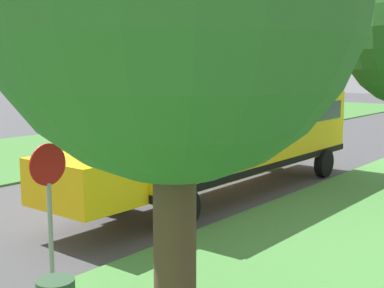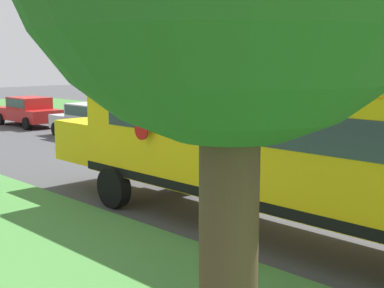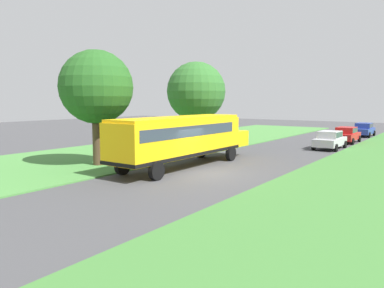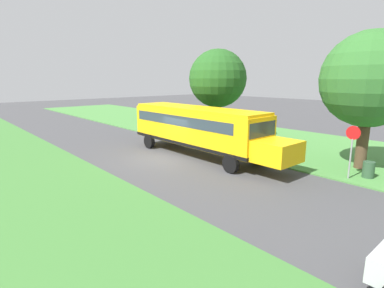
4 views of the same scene
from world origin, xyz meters
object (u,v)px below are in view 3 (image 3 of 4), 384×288
Objects in this scene: oak_tree_roadside_mid at (195,91)px; stop_sign at (221,129)px; trash_bin at (216,143)px; car_red_middle at (346,134)px; car_blue_furthest at (364,129)px; oak_tree_beside_bus at (99,88)px; car_silver_nearest at (330,139)px; school_bus at (183,136)px.

stop_sign is (2.49, 0.34, -3.19)m from oak_tree_roadside_mid.
trash_bin is (1.59, 0.94, -4.48)m from oak_tree_roadside_mid.
trash_bin is (-8.29, -11.06, -0.43)m from car_red_middle.
car_blue_furthest is 22.91m from oak_tree_roadside_mid.
oak_tree_roadside_mid is at bearing 91.63° from oak_tree_beside_bus.
oak_tree_beside_bus reaches higher than car_silver_nearest.
stop_sign is (-7.40, -19.92, 0.86)m from car_blue_furthest.
car_blue_furthest is 0.59× the size of oak_tree_roadside_mid.
oak_tree_beside_bus is at bearing -107.07° from car_blue_furthest.
oak_tree_beside_bus is 10.93m from oak_tree_roadside_mid.
oak_tree_beside_bus is 0.97× the size of oak_tree_roadside_mid.
school_bus is at bearing -74.88° from stop_sign.
oak_tree_roadside_mid is 8.31× the size of trash_bin.
stop_sign is (2.17, 11.27, -3.22)m from oak_tree_beside_bus.
oak_tree_roadside_mid reaches higher than school_bus.
car_silver_nearest is 9.40m from stop_sign.
oak_tree_roadside_mid is at bearing -148.47° from car_silver_nearest.
car_silver_nearest is 1.00× the size of car_red_middle.
school_bus is 2.82× the size of car_red_middle.
car_blue_furthest is (0.00, 8.27, 0.00)m from car_red_middle.
oak_tree_beside_bus is (-9.57, -16.99, 4.08)m from car_silver_nearest.
oak_tree_beside_bus is (-9.57, -31.19, 4.08)m from car_blue_furthest.
school_bus is 8.88m from stop_sign.
stop_sign is (-7.40, -11.65, 0.86)m from car_red_middle.
oak_tree_roadside_mid is at bearing 120.25° from school_bus.
car_blue_furthest is at bearing 69.62° from stop_sign.
oak_tree_roadside_mid is (-4.80, 8.23, 3.01)m from school_bus.
car_red_middle is at bearing 67.33° from oak_tree_beside_bus.
trash_bin is at bearing -126.87° from car_red_middle.
trash_bin is (-3.21, 9.17, -1.47)m from school_bus.
car_silver_nearest is 1.00× the size of car_blue_furthest.
oak_tree_roadside_mid is 4.06m from stop_sign.
oak_tree_roadside_mid reaches higher than car_silver_nearest.
school_bus is 20.88m from car_red_middle.
car_silver_nearest is (5.08, 14.30, -1.05)m from school_bus.
car_silver_nearest is 5.93m from car_red_middle.
trash_bin is (1.28, 11.86, -4.50)m from oak_tree_beside_bus.
oak_tree_beside_bus reaches higher than car_blue_furthest.
car_silver_nearest is 0.60× the size of oak_tree_beside_bus.
school_bus is 9.99m from oak_tree_roadside_mid.
car_silver_nearest is at bearing 31.53° from oak_tree_roadside_mid.
school_bus is 1.66× the size of oak_tree_roadside_mid.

